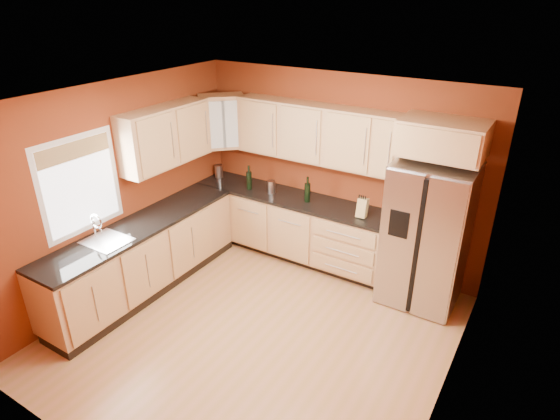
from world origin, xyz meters
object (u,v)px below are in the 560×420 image
at_px(canister_left, 271,187).
at_px(wine_bottle_a, 249,177).
at_px(knife_block, 362,208).
at_px(soap_dispenser, 385,213).
at_px(refrigerator, 426,235).

relative_size(canister_left, wine_bottle_a, 0.51).
bearing_deg(canister_left, knife_block, -1.70).
xyz_separation_m(knife_block, soap_dispenser, (0.27, 0.07, -0.03)).
height_order(refrigerator, knife_block, refrigerator).
relative_size(refrigerator, canister_left, 9.88).
xyz_separation_m(wine_bottle_a, soap_dispenser, (2.00, 0.08, -0.08)).
height_order(wine_bottle_a, knife_block, wine_bottle_a).
distance_m(refrigerator, wine_bottle_a, 2.56).
relative_size(wine_bottle_a, knife_block, 1.45).
relative_size(refrigerator, soap_dispenser, 9.57).
bearing_deg(soap_dispenser, canister_left, -178.90).
distance_m(wine_bottle_a, soap_dispenser, 2.00).
bearing_deg(soap_dispenser, knife_block, -165.06).
distance_m(wine_bottle_a, knife_block, 1.73).
bearing_deg(knife_block, wine_bottle_a, 177.46).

